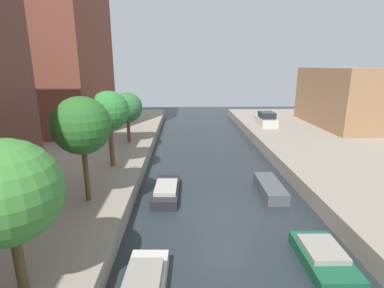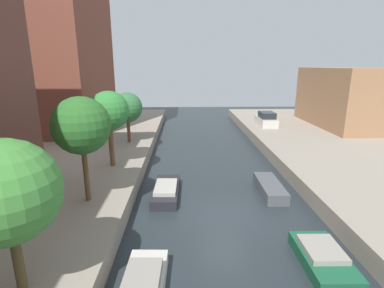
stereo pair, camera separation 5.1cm
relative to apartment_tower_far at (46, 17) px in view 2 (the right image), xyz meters
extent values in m
plane|color=#232B30|center=(16.00, -18.57, -12.46)|extent=(84.00, 84.00, 0.00)
cube|color=brown|center=(0.00, 0.00, 0.00)|extent=(10.00, 12.92, 22.92)
cube|color=#9E704C|center=(34.00, 0.40, -8.24)|extent=(10.00, 12.73, 6.45)
cylinder|color=#4E4024|center=(8.95, -24.91, -10.32)|extent=(0.29, 0.29, 2.27)
sphere|color=#418937|center=(8.95, -24.91, -8.13)|extent=(3.01, 3.01, 3.01)
cylinder|color=brown|center=(8.95, -18.52, -10.00)|extent=(0.27, 0.27, 2.92)
sphere|color=#2B6727|center=(8.95, -18.52, -7.55)|extent=(2.83, 2.83, 2.83)
cylinder|color=brown|center=(8.95, -13.12, -10.02)|extent=(0.33, 0.33, 2.89)
sphere|color=#318136|center=(8.95, -13.12, -7.65)|extent=(2.64, 2.64, 2.64)
cylinder|color=brown|center=(8.95, -6.69, -10.35)|extent=(0.29, 0.29, 2.22)
sphere|color=#316D3A|center=(8.95, -6.69, -8.33)|extent=(2.63, 2.63, 2.63)
cube|color=beige|center=(23.41, 0.67, -11.02)|extent=(1.78, 4.05, 0.89)
cube|color=#1E2328|center=(23.41, 0.37, -10.23)|extent=(1.57, 2.23, 0.69)
cube|color=beige|center=(12.46, -23.83, -12.17)|extent=(1.54, 3.16, 0.58)
cube|color=gray|center=(12.46, -24.08, -11.71)|extent=(1.28, 1.75, 0.33)
cube|color=#232328|center=(12.79, -15.97, -12.18)|extent=(1.61, 4.19, 0.56)
cube|color=#B2ADA3|center=(12.79, -16.23, -11.79)|extent=(1.33, 2.32, 0.22)
cube|color=#195638|center=(19.40, -22.66, -12.20)|extent=(1.75, 3.35, 0.52)
cube|color=gray|center=(19.40, -22.48, -11.84)|extent=(1.47, 1.85, 0.21)
cube|color=#4C5156|center=(19.24, -15.75, -12.12)|extent=(1.34, 3.83, 0.68)
camera|label=1|loc=(13.85, -32.56, -4.73)|focal=27.46mm
camera|label=2|loc=(13.90, -32.56, -4.73)|focal=27.46mm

